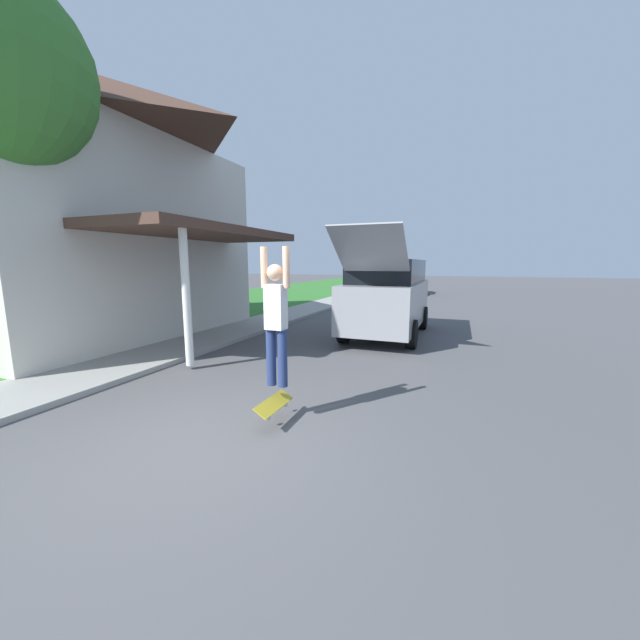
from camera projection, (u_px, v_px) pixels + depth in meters
name	position (u px, v px, depth m)	size (l,w,h in m)	color
ground_plane	(198.00, 442.00, 4.26)	(120.00, 120.00, 0.00)	#49494C
lawn	(131.00, 322.00, 12.65)	(10.00, 80.00, 0.08)	#2D6B28
sidewalk	(235.00, 330.00, 11.07)	(1.80, 80.00, 0.10)	gray
house	(57.00, 195.00, 10.55)	(11.04, 8.35, 7.74)	beige
suv_parked	(388.00, 295.00, 10.43)	(2.01, 5.44, 2.93)	gray
car_down_street	(409.00, 284.00, 24.95)	(1.86, 4.36, 1.43)	navy
skateboarder	(276.00, 316.00, 4.65)	(0.41, 0.21, 1.84)	navy
skateboard	(274.00, 404.00, 4.71)	(0.23, 0.78, 0.20)	#A89323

